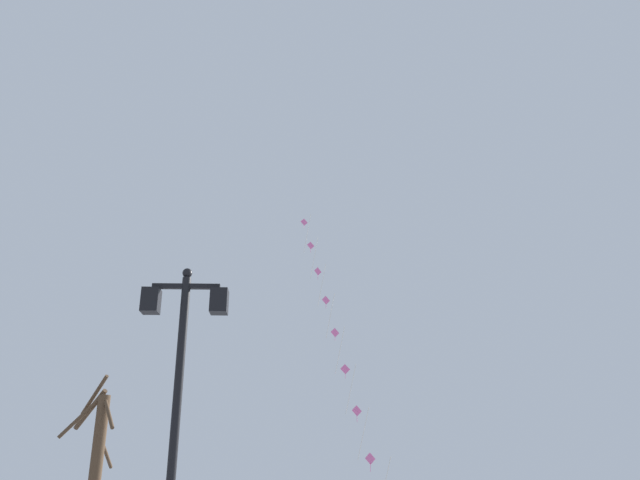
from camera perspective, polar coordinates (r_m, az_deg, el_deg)
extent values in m
cylinder|color=black|center=(10.28, -12.92, -17.02)|extent=(0.14, 0.14, 5.12)
sphere|color=black|center=(10.78, -11.79, -2.92)|extent=(0.16, 0.16, 0.16)
cube|color=black|center=(10.71, -11.88, -4.08)|extent=(1.11, 0.08, 0.08)
cube|color=black|center=(10.75, -14.89, -5.28)|extent=(0.28, 0.28, 0.40)
cube|color=beige|center=(10.75, -14.89, -5.28)|extent=(0.19, 0.19, 0.30)
cube|color=black|center=(10.55, -9.01, -5.45)|extent=(0.28, 0.28, 0.40)
cube|color=beige|center=(10.55, -9.01, -5.45)|extent=(0.19, 0.19, 0.30)
cylinder|color=silver|center=(24.85, 3.89, -16.91)|extent=(0.37, 1.16, 1.81)
cylinder|color=silver|center=(26.14, 2.77, -13.19)|extent=(0.37, 1.16, 1.81)
cylinder|color=silver|center=(27.55, 1.79, -9.83)|extent=(0.37, 1.16, 1.81)
cylinder|color=silver|center=(29.04, 0.93, -6.80)|extent=(0.37, 1.16, 1.81)
cylinder|color=silver|center=(30.62, 0.16, -4.08)|extent=(0.37, 1.16, 1.81)
cylinder|color=silver|center=(32.26, -0.53, -1.63)|extent=(0.37, 1.16, 1.81)
cylinder|color=silver|center=(33.96, -1.15, 0.59)|extent=(0.37, 1.16, 1.81)
cube|color=pink|center=(24.25, 4.51, -18.91)|extent=(0.39, 0.15, 0.41)
cylinder|color=pink|center=(24.24, 4.53, -19.63)|extent=(0.03, 0.06, 0.30)
cube|color=pink|center=(25.48, 3.31, -15.00)|extent=(0.40, 0.14, 0.41)
cylinder|color=pink|center=(25.45, 3.33, -15.65)|extent=(0.03, 0.04, 0.27)
cube|color=pink|center=(26.83, 2.27, -11.47)|extent=(0.41, 0.06, 0.41)
cylinder|color=pink|center=(26.79, 2.28, -12.03)|extent=(0.02, 0.03, 0.23)
cube|color=pink|center=(28.28, 1.35, -8.28)|extent=(0.39, 0.17, 0.41)
cylinder|color=pink|center=(28.23, 1.35, -8.77)|extent=(0.02, 0.02, 0.20)
cube|color=pink|center=(29.82, 0.53, -5.40)|extent=(0.39, 0.17, 0.41)
cylinder|color=pink|center=(29.75, 0.54, -5.91)|extent=(0.02, 0.03, 0.24)
cube|color=pink|center=(31.43, -0.19, -2.82)|extent=(0.36, 0.22, 0.41)
cylinder|color=pink|center=(31.34, -0.19, -3.32)|extent=(0.03, 0.03, 0.27)
cube|color=pink|center=(33.10, -0.84, -0.49)|extent=(0.38, 0.18, 0.41)
cylinder|color=pink|center=(33.01, -0.85, -0.93)|extent=(0.03, 0.05, 0.23)
cube|color=pink|center=(34.83, -1.43, 1.61)|extent=(0.39, 0.16, 0.41)
cylinder|color=pink|center=(34.73, -1.44, 1.24)|extent=(0.03, 0.04, 0.19)
cylinder|color=#4C3826|center=(17.65, -19.51, -12.94)|extent=(0.80, 0.72, 0.95)
cylinder|color=#4C3826|center=(17.69, -19.85, -14.07)|extent=(0.99, 0.86, 0.95)
cylinder|color=#4C3826|center=(17.78, -18.64, -17.51)|extent=(0.11, 1.37, 0.77)
cylinder|color=#4C3826|center=(17.26, -20.51, -14.48)|extent=(1.02, 0.28, 1.13)
cylinder|color=#4C3826|center=(16.83, -18.41, -14.37)|extent=(0.58, 0.77, 0.88)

